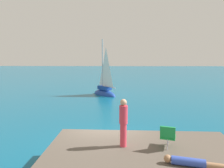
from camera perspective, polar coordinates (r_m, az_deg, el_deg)
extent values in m
plane|color=#0F5675|center=(10.01, -1.46, -16.78)|extent=(160.00, 160.00, 0.00)
cube|color=brown|center=(9.29, 8.72, -18.87)|extent=(1.71, 1.73, 0.86)
cube|color=#565244|center=(9.78, 4.45, -17.40)|extent=(0.85, 1.01, 0.66)
ellipsoid|color=#193D99|center=(22.75, -2.02, -2.94)|extent=(3.07, 3.35, 1.17)
cube|color=#193D99|center=(22.62, -2.03, -1.02)|extent=(1.58, 1.66, 0.38)
cylinder|color=#B7B7BC|center=(22.65, -2.54, 5.24)|extent=(0.13, 0.13, 5.30)
cylinder|color=#B2B2B7|center=(22.01, -0.88, -0.78)|extent=(1.44, 1.69, 0.10)
pyramid|color=white|center=(22.18, -1.63, 4.65)|extent=(1.13, 1.34, 4.03)
cylinder|color=#334CB2|center=(6.60, 19.73, -19.03)|extent=(0.93, 0.46, 0.24)
cylinder|color=#9E704C|center=(6.71, 26.49, -19.21)|extent=(0.72, 0.35, 0.18)
sphere|color=#9E704C|center=(6.57, 14.68, -18.75)|extent=(0.22, 0.22, 0.22)
cylinder|color=#DB384C|center=(7.34, 3.05, -13.44)|extent=(0.22, 0.22, 0.80)
cylinder|color=#DB384C|center=(7.12, 3.09, -8.16)|extent=(0.28, 0.28, 0.60)
sphere|color=tan|center=(7.02, 3.11, -4.94)|extent=(0.22, 0.22, 0.22)
cube|color=green|center=(7.55, 14.76, -13.48)|extent=(0.62, 0.64, 0.04)
cube|color=green|center=(7.23, 14.67, -12.53)|extent=(0.50, 0.29, 0.45)
cylinder|color=silver|center=(7.80, 14.83, -14.14)|extent=(0.04, 0.04, 0.35)
cylinder|color=silver|center=(7.37, 14.56, -15.46)|extent=(0.04, 0.04, 0.35)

